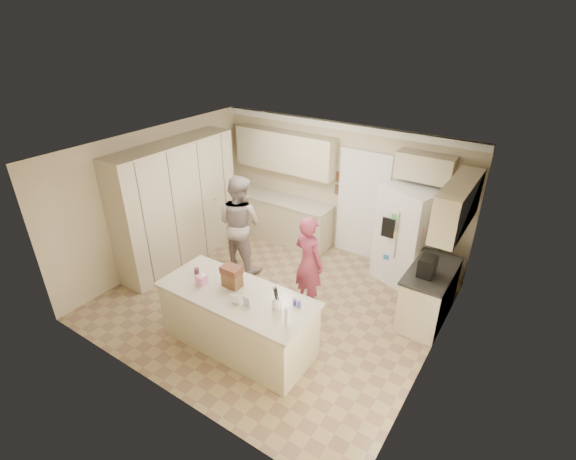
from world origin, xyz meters
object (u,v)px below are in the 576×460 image
Objects in this scene: island_base at (238,320)px; teen_girl at (309,262)px; utensil_crock at (277,303)px; refrigerator at (406,236)px; coffee_maker at (427,266)px; teen_boy at (240,224)px; tissue_box at (202,280)px; dollhouse_body at (232,280)px.

island_base is 1.36× the size of teen_girl.
island_base is at bearing -175.60° from utensil_crock.
utensil_crock is at bearing -84.87° from refrigerator.
teen_girl reaches higher than coffee_maker.
utensil_crock is (-1.40, -1.85, -0.07)m from coffee_maker.
coffee_maker is 3.38m from teen_boy.
refrigerator is 2.99m from teen_boy.
coffee_maker is at bearing 37.57° from tissue_box.
teen_girl reaches higher than utensil_crock.
teen_girl is (0.48, 1.30, -0.23)m from dollhouse_body.
island_base is at bearing -95.74° from refrigerator.
refrigerator is 3.26m from dollhouse_body.
island_base is 8.46× the size of dollhouse_body.
refrigerator reaches higher than tissue_box.
coffee_maker reaches higher than island_base.
teen_boy is (-3.37, -0.21, -0.14)m from coffee_maker.
tissue_box reaches higher than island_base.
teen_boy is 1.15× the size of teen_girl.
teen_boy reaches higher than island_base.
teen_boy reaches higher than utensil_crock.
teen_boy is (-0.77, 1.79, -0.07)m from tissue_box.
tissue_box is at bearing 114.77° from teen_boy.
dollhouse_body reaches higher than tissue_box.
utensil_crock is 0.09× the size of teen_girl.
refrigerator is 3.63m from tissue_box.
refrigerator reaches higher than teen_girl.
coffee_maker is (0.67, -1.07, 0.17)m from refrigerator.
dollhouse_body is 0.16× the size of teen_girl.
teen_boy is at bearing 128.01° from island_base.
refrigerator reaches higher than coffee_maker.
island_base is at bearing -33.69° from dollhouse_body.
dollhouse_body is at bearing -140.71° from coffee_maker.
teen_boy is (-2.70, -1.28, 0.03)m from refrigerator.
utensil_crock is at bearing 7.13° from tissue_box.
island_base is at bearing 10.30° from tissue_box.
refrigerator is 6.00× the size of coffee_maker.
island_base is at bearing 129.46° from teen_boy.
coffee_maker is 2.14× the size of tissue_box.
coffee_maker is 0.16× the size of teen_boy.
refrigerator reaches higher than utensil_crock.
teen_boy reaches higher than refrigerator.
coffee_maker reaches higher than dollhouse_body.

